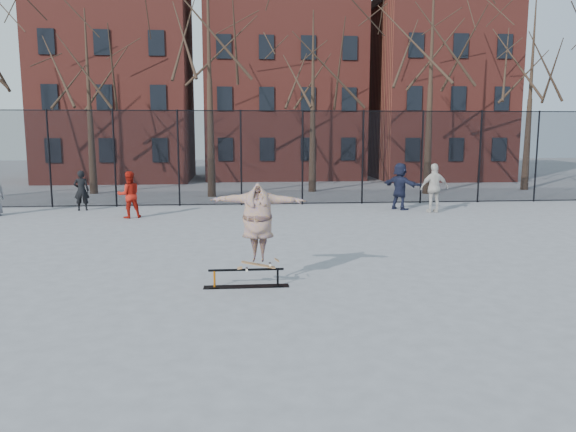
{
  "coord_description": "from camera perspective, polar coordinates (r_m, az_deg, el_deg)",
  "views": [
    {
      "loc": [
        -1.57,
        -10.74,
        3.19
      ],
      "look_at": [
        -0.46,
        1.5,
        1.29
      ],
      "focal_mm": 35.0,
      "sensor_mm": 36.0,
      "label": 1
    }
  ],
  "objects": [
    {
      "name": "skate_rail",
      "position": [
        11.56,
        -4.26,
        -6.47
      ],
      "size": [
        1.74,
        0.27,
        0.38
      ],
      "color": "black",
      "rests_on": "ground"
    },
    {
      "name": "skateboard",
      "position": [
        11.5,
        -3.03,
        -5.11
      ],
      "size": [
        0.75,
        0.18,
        0.09
      ],
      "primitive_type": null,
      "color": "#A46C41",
      "rests_on": "skate_rail"
    },
    {
      "name": "bystander_black",
      "position": [
        23.68,
        -20.25,
        2.45
      ],
      "size": [
        0.64,
        0.48,
        1.59
      ],
      "primitive_type": "imported",
      "rotation": [
        0.0,
        0.0,
        3.32
      ],
      "color": "black",
      "rests_on": "ground"
    },
    {
      "name": "tree_row",
      "position": [
        28.23,
        -2.56,
        17.27
      ],
      "size": [
        33.66,
        7.46,
        10.67
      ],
      "color": "black",
      "rests_on": "ground"
    },
    {
      "name": "skater",
      "position": [
        11.33,
        -3.07,
        -0.97
      ],
      "size": [
        2.02,
        0.84,
        1.6
      ],
      "primitive_type": "imported",
      "rotation": [
        0.0,
        0.0,
        -0.16
      ],
      "color": "#46327D",
      "rests_on": "skateboard"
    },
    {
      "name": "fence",
      "position": [
        23.81,
        -1.44,
        6.06
      ],
      "size": [
        34.03,
        0.07,
        4.0
      ],
      "color": "black",
      "rests_on": "ground"
    },
    {
      "name": "rowhouses",
      "position": [
        36.92,
        -1.66,
        13.25
      ],
      "size": [
        29.0,
        7.0,
        13.0
      ],
      "color": "maroon",
      "rests_on": "ground"
    },
    {
      "name": "bystander_red",
      "position": [
        21.13,
        -15.85,
        2.09
      ],
      "size": [
        1.0,
        0.89,
        1.69
      ],
      "primitive_type": "imported",
      "rotation": [
        0.0,
        0.0,
        3.51
      ],
      "color": "#AD190F",
      "rests_on": "ground"
    },
    {
      "name": "ground",
      "position": [
        11.31,
        3.05,
        -7.59
      ],
      "size": [
        100.0,
        100.0,
        0.0
      ],
      "primitive_type": "plane",
      "color": "slate"
    },
    {
      "name": "bystander_white",
      "position": [
        22.39,
        14.65,
        2.76
      ],
      "size": [
        1.14,
        0.52,
        1.9
      ],
      "primitive_type": "imported",
      "rotation": [
        0.0,
        0.0,
        3.2
      ],
      "color": "beige",
      "rests_on": "ground"
    },
    {
      "name": "bystander_navy",
      "position": [
        22.92,
        11.3,
        2.99
      ],
      "size": [
        1.51,
        1.72,
        1.88
      ],
      "primitive_type": "imported",
      "rotation": [
        0.0,
        0.0,
        2.23
      ],
      "color": "#1B1F37",
      "rests_on": "ground"
    }
  ]
}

